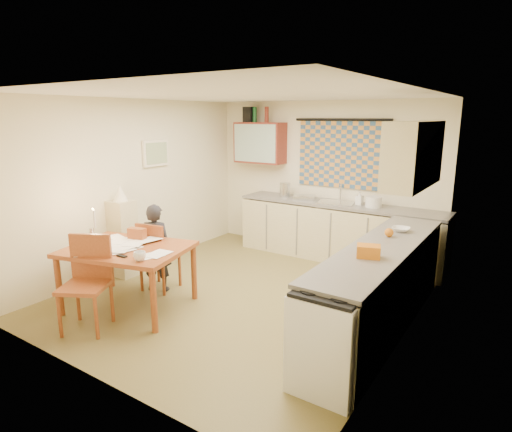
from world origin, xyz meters
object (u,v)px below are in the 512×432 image
Objects in this scene: counter_right at (380,287)px; shelf_stand at (123,239)px; chair_far at (160,268)px; person at (156,248)px; counter_back at (338,232)px; stove at (330,339)px; dining_table at (129,277)px.

counter_right is 2.68× the size of shelf_stand.
chair_far reaches higher than counter_right.
shelf_stand is (-0.78, 0.12, -0.03)m from person.
person is 0.79m from shelf_stand.
chair_far is at bearing -168.25° from counter_right.
shelf_stand is at bearing -133.60° from counter_back.
counter_right is at bearing 90.00° from stove.
counter_back is 3.42m from stove.
counter_right is 1.86× the size of dining_table.
counter_back and counter_right have the same top height.
dining_table is 1.44× the size of shelf_stand.
counter_right is at bearing 171.06° from person.
shelf_stand reaches higher than counter_right.
chair_far is at bearing 85.63° from dining_table.
chair_far is at bearing -121.04° from counter_back.
chair_far is 0.84× the size of shelf_stand.
person is (-0.11, 0.55, 0.20)m from dining_table.
chair_far reaches higher than dining_table.
chair_far is (-2.75, -0.57, -0.17)m from counter_right.
stove reaches higher than dining_table.
stove is 2.85m from chair_far.
counter_back is 2.27m from counter_right.
person is at bearing -8.66° from shelf_stand.
shelf_stand is (-3.54, -0.50, 0.10)m from counter_right.
dining_table is at bearing 177.16° from stove.
dining_table is at bearing -114.24° from counter_back.
counter_back is at bearing -129.82° from chair_far.
dining_table is (-2.65, -1.16, -0.07)m from counter_right.
counter_back is at bearing 111.96° from stove.
dining_table is 1.36× the size of person.
stove is (0.00, -1.29, -0.01)m from counter_right.
counter_right is 2.82m from chair_far.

